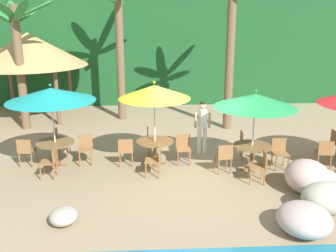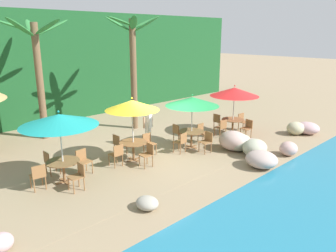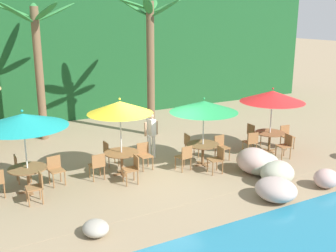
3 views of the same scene
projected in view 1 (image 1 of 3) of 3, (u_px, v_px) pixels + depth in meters
name	position (u px, v px, depth m)	size (l,w,h in m)	color
ground_plane	(192.00, 167.00, 11.29)	(120.00, 120.00, 0.00)	#937F60
terrace_deck	(192.00, 167.00, 11.29)	(18.00, 5.20, 0.01)	#937F60
foliage_backdrop	(173.00, 40.00, 19.04)	(28.00, 2.40, 6.00)	#194C23
rock_seawall	(303.00, 197.00, 8.81)	(16.62, 3.08, 0.83)	#C59D95
umbrella_teal	(51.00, 95.00, 10.79)	(2.50, 2.50, 2.46)	silver
dining_table_teal	(55.00, 146.00, 11.23)	(1.10, 1.10, 0.74)	brown
chair_teal_seaward	(86.00, 147.00, 11.48)	(0.47, 0.47, 0.87)	olive
chair_teal_inland	(59.00, 140.00, 12.07)	(0.43, 0.43, 0.87)	olive
chair_teal_left	(26.00, 150.00, 11.21)	(0.46, 0.46, 0.87)	olive
chair_teal_right	(51.00, 160.00, 10.45)	(0.44, 0.43, 0.87)	olive
umbrella_yellow	(154.00, 92.00, 10.89)	(2.06, 2.06, 2.51)	silver
dining_table_yellow	(155.00, 145.00, 11.34)	(1.10, 1.10, 0.74)	brown
chair_yellow_seaward	(183.00, 147.00, 11.51)	(0.42, 0.43, 0.87)	olive
chair_yellow_inland	(151.00, 139.00, 12.18)	(0.43, 0.42, 0.87)	olive
chair_yellow_left	(126.00, 150.00, 11.23)	(0.43, 0.43, 0.87)	olive
chair_yellow_right	(156.00, 159.00, 10.56)	(0.46, 0.46, 0.87)	olive
umbrella_green	(255.00, 101.00, 10.54)	(2.29, 2.29, 2.35)	silver
dining_table_green	(252.00, 150.00, 10.95)	(1.10, 1.10, 0.74)	brown
chair_green_seaward	(280.00, 151.00, 11.14)	(0.43, 0.44, 0.87)	olive
chair_green_inland	(245.00, 143.00, 11.80)	(0.47, 0.47, 0.87)	olive
chair_green_left	(224.00, 156.00, 10.75)	(0.47, 0.48, 0.87)	olive
chair_green_right	(260.00, 165.00, 10.16)	(0.47, 0.46, 0.87)	olive
chair_red_left	(324.00, 152.00, 11.08)	(0.48, 0.48, 0.87)	olive
palm_tree_nearest	(17.00, 41.00, 14.03)	(2.98, 2.97, 4.82)	brown
palm_tree_second	(119.00, 31.00, 15.35)	(3.11, 3.16, 5.48)	brown
palm_tree_third	(231.00, 29.00, 13.99)	(2.81, 2.51, 5.64)	brown
palapa_hut	(28.00, 49.00, 15.90)	(4.79, 4.79, 3.55)	brown
waiter_in_white	(202.00, 123.00, 12.18)	(0.52, 0.37, 1.70)	white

